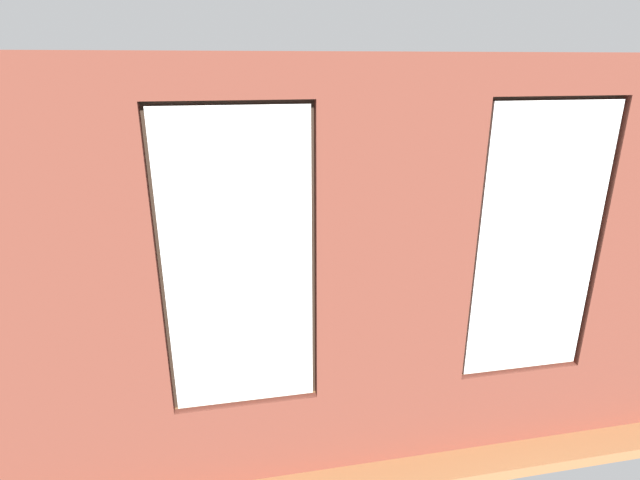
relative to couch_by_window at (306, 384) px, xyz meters
The scene contains 18 objects.
ground_plane 2.34m from the couch_by_window, 104.33° to the right, with size 7.31×6.53×0.10m, color #99663D.
brick_wall_with_windows 1.52m from the couch_by_window, 131.33° to the left, with size 6.71×0.30×3.23m.
white_wall_right 3.64m from the couch_by_window, 36.64° to the right, with size 0.10×5.53×3.23m, color silver.
couch_by_window is the anchor object (origin of this frame).
couch_left 3.58m from the couch_by_window, 154.13° to the right, with size 0.96×2.06×0.80m.
coffee_table 2.43m from the couch_by_window, 96.89° to the right, with size 1.30×0.81×0.46m.
cup_ceramic 2.30m from the couch_by_window, 87.58° to the right, with size 0.09×0.09×0.11m, color #4C4C51.
candle_jar 2.33m from the couch_by_window, 99.63° to the right, with size 0.08×0.08×0.10m, color #B7333D.
remote_silver 2.64m from the couch_by_window, 104.24° to the right, with size 0.05×0.17×0.02m, color #B2B2B7.
media_console 3.20m from the couch_by_window, 40.54° to the right, with size 1.15×0.42×0.60m, color black.
tv_flatscreen 3.26m from the couch_by_window, 40.58° to the right, with size 1.07×0.20×0.71m.
potted_plant_corner_far_left 3.40m from the couch_by_window, behind, with size 0.78×0.78×1.15m.
potted_plant_by_left_couch 4.14m from the couch_by_window, 133.01° to the right, with size 0.30×0.30×0.49m.
potted_plant_corner_near_left 5.64m from the couch_by_window, 126.95° to the right, with size 0.89×0.77×1.36m.
potted_plant_mid_room_small 3.00m from the couch_by_window, 109.60° to the right, with size 0.23×0.23×0.48m.
potted_plant_foreground_right 4.94m from the couch_by_window, 64.42° to the right, with size 0.71×0.73×0.97m.
potted_plant_between_couches 1.55m from the couch_by_window, behind, with size 0.95×1.04×1.26m.
potted_plant_near_tv 2.18m from the couch_by_window, 29.51° to the right, with size 0.83×0.70×1.09m.
Camera 1 is at (1.19, 6.14, 3.17)m, focal length 28.00 mm.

